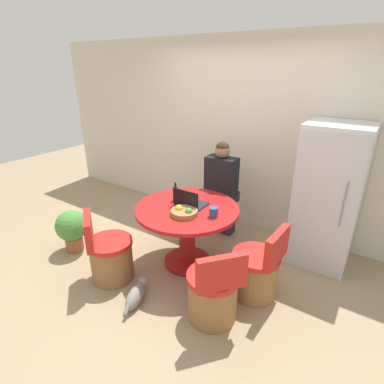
{
  "coord_description": "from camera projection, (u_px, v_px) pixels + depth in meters",
  "views": [
    {
      "loc": [
        1.75,
        -2.32,
        2.2
      ],
      "look_at": [
        0.02,
        0.26,
        0.89
      ],
      "focal_mm": 28.0,
      "sensor_mm": 36.0,
      "label": 1
    }
  ],
  "objects": [
    {
      "name": "refrigerator",
      "position": [
        328.0,
        196.0,
        3.41
      ],
      "size": [
        0.67,
        0.68,
        1.66
      ],
      "color": "silver",
      "rests_on": "ground_plane"
    },
    {
      "name": "dining_table",
      "position": [
        187.0,
        225.0,
        3.43
      ],
      "size": [
        1.17,
        1.17,
        0.74
      ],
      "color": "maroon",
      "rests_on": "ground_plane"
    },
    {
      "name": "laptop",
      "position": [
        190.0,
        202.0,
        3.36
      ],
      "size": [
        0.33,
        0.25,
        0.21
      ],
      "rotation": [
        0.0,
        0.0,
        3.14
      ],
      "color": "#232328",
      "rests_on": "dining_table"
    },
    {
      "name": "potted_plant",
      "position": [
        72.0,
        228.0,
        3.77
      ],
      "size": [
        0.39,
        0.39,
        0.55
      ],
      "color": "#935638",
      "rests_on": "ground_plane"
    },
    {
      "name": "cat",
      "position": [
        137.0,
        294.0,
        2.99
      ],
      "size": [
        0.23,
        0.47,
        0.18
      ],
      "rotation": [
        0.0,
        0.0,
        1.87
      ],
      "color": "gray",
      "rests_on": "ground_plane"
    },
    {
      "name": "chair_near_right_corner",
      "position": [
        213.0,
        294.0,
        2.74
      ],
      "size": [
        0.56,
        0.55,
        0.8
      ],
      "rotation": [
        0.0,
        0.0,
        -2.27
      ],
      "color": "olive",
      "rests_on": "ground_plane"
    },
    {
      "name": "ground_plane",
      "position": [
        178.0,
        268.0,
        3.53
      ],
      "size": [
        12.0,
        12.0,
        0.0
      ],
      "primitive_type": "plane",
      "color": "#9E8466"
    },
    {
      "name": "fruit_bowl",
      "position": [
        184.0,
        212.0,
        3.16
      ],
      "size": [
        0.29,
        0.29,
        0.1
      ],
      "color": "olive",
      "rests_on": "dining_table"
    },
    {
      "name": "bottle",
      "position": [
        175.0,
        193.0,
        3.49
      ],
      "size": [
        0.06,
        0.06,
        0.22
      ],
      "color": "black",
      "rests_on": "dining_table"
    },
    {
      "name": "person_seated",
      "position": [
        223.0,
        186.0,
        3.96
      ],
      "size": [
        0.4,
        0.37,
        1.34
      ],
      "rotation": [
        0.0,
        0.0,
        3.14
      ],
      "color": "#2D2D38",
      "rests_on": "ground_plane"
    },
    {
      "name": "coffee_cup",
      "position": [
        214.0,
        212.0,
        3.12
      ],
      "size": [
        0.09,
        0.09,
        0.1
      ],
      "color": "#2D4C84",
      "rests_on": "dining_table"
    },
    {
      "name": "chair_right_side",
      "position": [
        256.0,
        272.0,
        3.03
      ],
      "size": [
        0.48,
        0.48,
        0.8
      ],
      "rotation": [
        0.0,
        0.0,
        -1.63
      ],
      "color": "olive",
      "rests_on": "ground_plane"
    },
    {
      "name": "wall_back",
      "position": [
        241.0,
        136.0,
        4.19
      ],
      "size": [
        7.0,
        0.06,
        2.6
      ],
      "color": "beige",
      "rests_on": "ground_plane"
    },
    {
      "name": "chair_near_left_corner",
      "position": [
        110.0,
        257.0,
        3.27
      ],
      "size": [
        0.55,
        0.56,
        0.8
      ],
      "rotation": [
        0.0,
        0.0,
        2.48
      ],
      "color": "olive",
      "rests_on": "ground_plane"
    }
  ]
}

